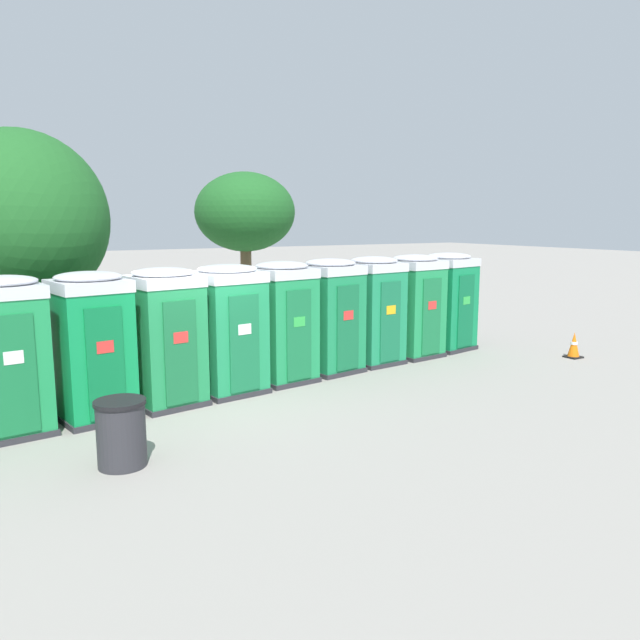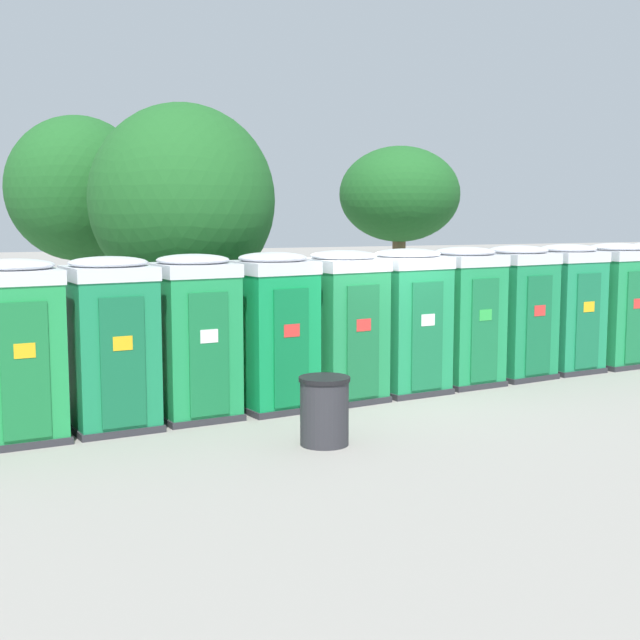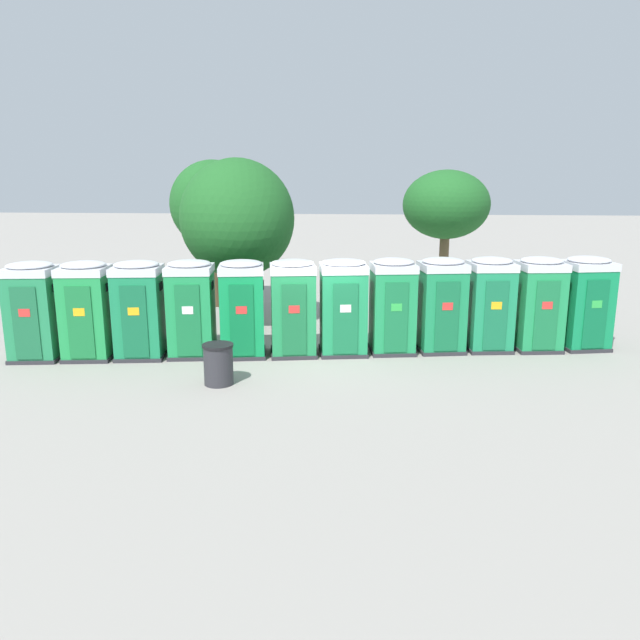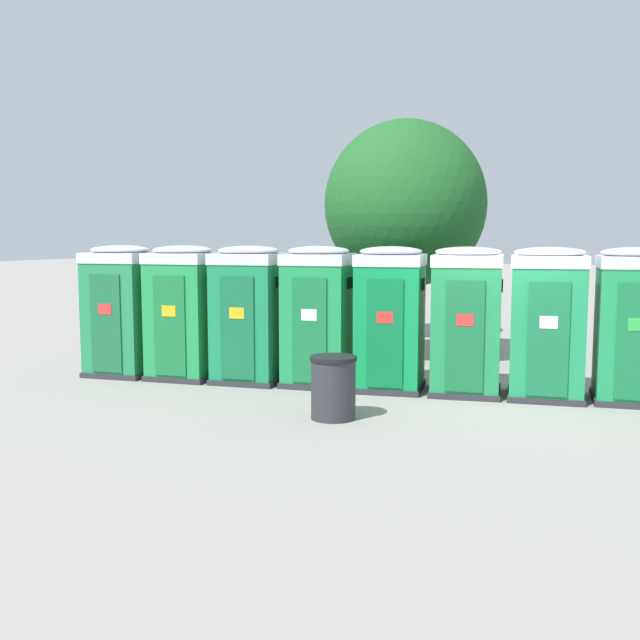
% 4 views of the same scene
% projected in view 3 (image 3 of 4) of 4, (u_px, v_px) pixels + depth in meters
% --- Properties ---
extents(ground_plane, '(120.00, 120.00, 0.00)m').
position_uv_depth(ground_plane, '(318.00, 354.00, 16.64)').
color(ground_plane, gray).
extents(portapotty_0, '(1.35, 1.34, 2.54)m').
position_uv_depth(portapotty_0, '(34.00, 310.00, 15.99)').
color(portapotty_0, '#2D2D33').
rests_on(portapotty_0, ground).
extents(portapotty_1, '(1.34, 1.33, 2.54)m').
position_uv_depth(portapotty_1, '(87.00, 310.00, 16.07)').
color(portapotty_1, '#2D2D33').
rests_on(portapotty_1, ground).
extents(portapotty_2, '(1.37, 1.34, 2.54)m').
position_uv_depth(portapotty_2, '(139.00, 309.00, 16.15)').
color(portapotty_2, '#2D2D33').
rests_on(portapotty_2, ground).
extents(portapotty_3, '(1.34, 1.34, 2.54)m').
position_uv_depth(portapotty_3, '(191.00, 308.00, 16.28)').
color(portapotty_3, '#2D2D33').
rests_on(portapotty_3, ground).
extents(portapotty_4, '(1.36, 1.38, 2.54)m').
position_uv_depth(portapotty_4, '(242.00, 308.00, 16.30)').
color(portapotty_4, '#2D2D33').
rests_on(portapotty_4, ground).
extents(portapotty_5, '(1.38, 1.38, 2.54)m').
position_uv_depth(portapotty_5, '(293.00, 307.00, 16.38)').
color(portapotty_5, '#2D2D33').
rests_on(portapotty_5, ground).
extents(portapotty_6, '(1.39, 1.36, 2.54)m').
position_uv_depth(portapotty_6, '(343.00, 306.00, 16.48)').
color(portapotty_6, '#2D2D33').
rests_on(portapotty_6, ground).
extents(portapotty_7, '(1.31, 1.35, 2.54)m').
position_uv_depth(portapotty_7, '(392.00, 305.00, 16.62)').
color(portapotty_7, '#2D2D33').
rests_on(portapotty_7, ground).
extents(portapotty_8, '(1.37, 1.38, 2.54)m').
position_uv_depth(portapotty_8, '(441.00, 304.00, 16.74)').
color(portapotty_8, '#2D2D33').
rests_on(portapotty_8, ground).
extents(portapotty_9, '(1.29, 1.33, 2.54)m').
position_uv_depth(portapotty_9, '(489.00, 304.00, 16.84)').
color(portapotty_9, '#2D2D33').
rests_on(portapotty_9, ground).
extents(portapotty_10, '(1.32, 1.34, 2.54)m').
position_uv_depth(portapotty_10, '(538.00, 303.00, 16.86)').
color(portapotty_10, '#2D2D33').
rests_on(portapotty_10, ground).
extents(portapotty_11, '(1.41, 1.40, 2.54)m').
position_uv_depth(portapotty_11, '(585.00, 302.00, 17.00)').
color(portapotty_11, '#2D2D33').
rests_on(portapotty_11, ground).
extents(street_tree_0, '(3.02, 3.02, 5.19)m').
position_uv_depth(street_tree_0, '(213.00, 205.00, 21.93)').
color(street_tree_0, '#4C3826').
rests_on(street_tree_0, ground).
extents(street_tree_1, '(3.12, 3.12, 4.86)m').
position_uv_depth(street_tree_1, '(446.00, 205.00, 22.44)').
color(street_tree_1, brown).
rests_on(street_tree_1, ground).
extents(street_tree_2, '(3.46, 3.46, 5.18)m').
position_uv_depth(street_tree_2, '(237.00, 219.00, 18.86)').
color(street_tree_2, brown).
rests_on(street_tree_2, ground).
extents(trash_can, '(0.71, 0.71, 0.95)m').
position_uv_depth(trash_can, '(218.00, 364.00, 14.18)').
color(trash_can, '#2D2D33').
rests_on(trash_can, ground).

